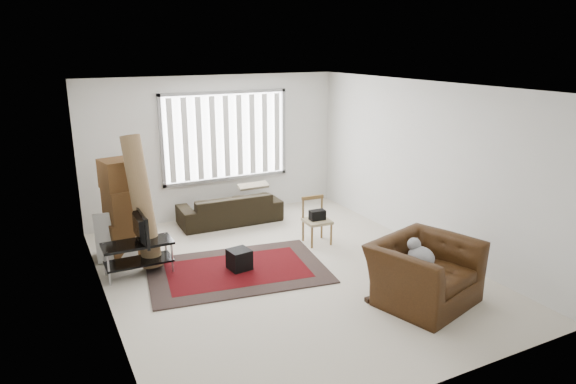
% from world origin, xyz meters
% --- Properties ---
extents(room, '(6.00, 6.02, 2.71)m').
position_xyz_m(room, '(0.03, 0.51, 1.76)').
color(room, beige).
rests_on(room, ground).
extents(persian_rug, '(2.80, 2.08, 0.02)m').
position_xyz_m(persian_rug, '(-0.64, 0.36, 0.01)').
color(persian_rug, black).
rests_on(persian_rug, ground).
extents(tv_stand, '(0.99, 0.45, 0.49)m').
position_xyz_m(tv_stand, '(-1.95, 0.92, 0.36)').
color(tv_stand, black).
rests_on(tv_stand, ground).
extents(tv, '(0.10, 0.80, 0.46)m').
position_xyz_m(tv, '(-1.95, 0.92, 0.72)').
color(tv, black).
rests_on(tv, tv_stand).
extents(subwoofer, '(0.34, 0.34, 0.30)m').
position_xyz_m(subwoofer, '(-0.60, 0.37, 0.17)').
color(subwoofer, black).
rests_on(subwoofer, persian_rug).
extents(moving_boxes, '(0.73, 0.68, 1.54)m').
position_xyz_m(moving_boxes, '(-1.96, 1.82, 0.72)').
color(moving_boxes, brown).
rests_on(moving_boxes, ground).
extents(white_flatpack, '(0.61, 0.29, 0.76)m').
position_xyz_m(white_flatpack, '(-2.15, 1.62, 0.38)').
color(white_flatpack, silver).
rests_on(white_flatpack, ground).
extents(rolled_rug, '(0.45, 0.82, 1.99)m').
position_xyz_m(rolled_rug, '(-1.78, 1.24, 1.00)').
color(rolled_rug, brown).
rests_on(rolled_rug, ground).
extents(sofa, '(1.92, 0.88, 0.73)m').
position_xyz_m(sofa, '(0.05, 2.45, 0.37)').
color(sofa, black).
rests_on(sofa, ground).
extents(side_chair, '(0.45, 0.45, 0.78)m').
position_xyz_m(side_chair, '(0.98, 0.82, 0.43)').
color(side_chair, '#8F805E').
rests_on(side_chair, ground).
extents(armchair, '(1.52, 1.41, 0.94)m').
position_xyz_m(armchair, '(1.17, -1.61, 0.47)').
color(armchair, '#331C0A').
rests_on(armchair, ground).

